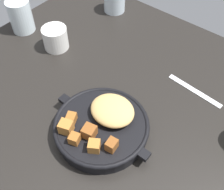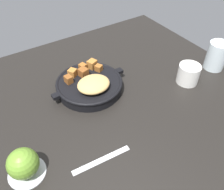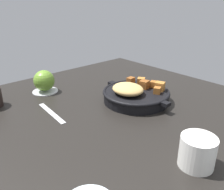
% 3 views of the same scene
% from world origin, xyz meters
% --- Properties ---
extents(ground_plane, '(1.07, 0.96, 0.02)m').
position_xyz_m(ground_plane, '(0.00, 0.00, -0.01)').
color(ground_plane, black).
extents(cast_iron_skillet, '(0.29, 0.24, 0.07)m').
position_xyz_m(cast_iron_skillet, '(0.04, -0.08, 0.03)').
color(cast_iron_skillet, black).
rests_on(cast_iron_skillet, ground_plane).
extents(saucer_plate, '(0.10, 0.10, 0.01)m').
position_xyz_m(saucer_plate, '(0.34, 0.12, 0.00)').
color(saucer_plate, '#B7BABF').
rests_on(saucer_plate, ground_plane).
extents(red_apple, '(0.08, 0.08, 0.08)m').
position_xyz_m(red_apple, '(0.34, 0.12, 0.05)').
color(red_apple, olive).
rests_on(red_apple, saucer_plate).
extents(butter_knife, '(0.18, 0.03, 0.00)m').
position_xyz_m(butter_knife, '(0.15, 0.20, 0.00)').
color(butter_knife, silver).
rests_on(butter_knife, ground_plane).
extents(ceramic_mug_white, '(0.08, 0.08, 0.07)m').
position_xyz_m(ceramic_mug_white, '(-0.30, 0.08, 0.04)').
color(ceramic_mug_white, silver).
rests_on(ceramic_mug_white, ground_plane).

